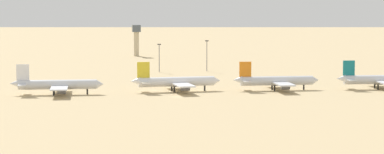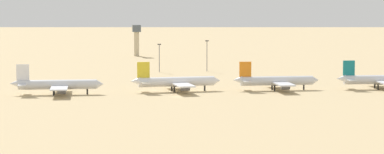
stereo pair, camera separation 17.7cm
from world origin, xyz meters
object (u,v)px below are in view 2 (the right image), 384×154
(control_tower, at_px, (137,37))
(parked_jet_yellow_3, at_px, (176,82))
(light_pole_east, at_px, (207,53))
(light_pole_mid, at_px, (159,56))
(parked_jet_teal_5, at_px, (379,80))
(parked_jet_orange_4, at_px, (276,81))
(parked_jet_white_2, at_px, (57,85))

(control_tower, bearing_deg, parked_jet_yellow_3, -90.50)
(light_pole_east, bearing_deg, light_pole_mid, -177.97)
(parked_jet_teal_5, distance_m, light_pole_east, 109.01)
(parked_jet_yellow_3, xyz_separation_m, parked_jet_teal_5, (85.58, -3.28, -0.10))
(parked_jet_yellow_3, bearing_deg, parked_jet_orange_4, -7.15)
(parked_jet_yellow_3, distance_m, parked_jet_orange_4, 41.73)
(parked_jet_orange_4, distance_m, control_tower, 205.08)
(parked_jet_yellow_3, distance_m, light_pole_mid, 88.43)
(light_pole_east, bearing_deg, control_tower, 103.37)
(light_pole_east, bearing_deg, parked_jet_orange_4, -81.38)
(control_tower, relative_size, light_pole_mid, 1.37)
(parked_jet_white_2, xyz_separation_m, light_pole_mid, (51.49, 91.84, 4.34))
(parked_jet_yellow_3, bearing_deg, light_pole_mid, 82.56)
(parked_jet_orange_4, relative_size, light_pole_east, 2.30)
(parked_jet_orange_4, bearing_deg, control_tower, 101.30)
(parked_jet_white_2, relative_size, parked_jet_yellow_3, 0.98)
(parked_jet_white_2, bearing_deg, control_tower, 78.64)
(parked_jet_white_2, distance_m, control_tower, 209.35)
(parked_jet_teal_5, height_order, light_pole_east, light_pole_east)
(parked_jet_orange_4, bearing_deg, parked_jet_yellow_3, 178.15)
(parked_jet_yellow_3, xyz_separation_m, light_pole_mid, (3.39, 88.26, 4.28))
(parked_jet_teal_5, relative_size, light_pole_mid, 2.56)
(parked_jet_orange_4, xyz_separation_m, control_tower, (-39.98, 200.99, 7.86))
(parked_jet_orange_4, distance_m, parked_jet_teal_5, 43.91)
(parked_jet_teal_5, distance_m, light_pole_mid, 123.10)
(parked_jet_orange_4, xyz_separation_m, light_pole_east, (-13.72, 90.52, 5.18))
(parked_jet_yellow_3, height_order, light_pole_east, light_pole_east)
(parked_jet_white_2, height_order, light_pole_east, light_pole_east)
(parked_jet_white_2, height_order, parked_jet_orange_4, parked_jet_white_2)
(control_tower, bearing_deg, light_pole_east, -76.63)
(parked_jet_teal_5, bearing_deg, light_pole_mid, 134.62)
(parked_jet_white_2, relative_size, parked_jet_teal_5, 1.01)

